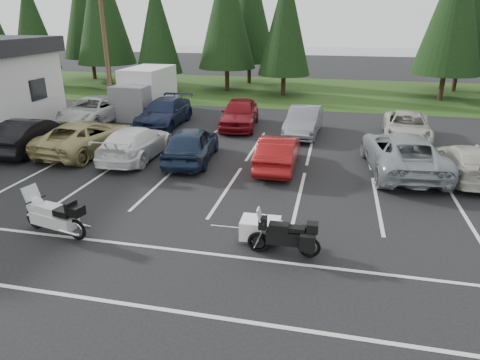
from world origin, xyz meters
name	(u,v)px	position (x,y,z in m)	size (l,w,h in m)	color
ground	(206,200)	(0.00, 0.00, 0.00)	(120.00, 120.00, 0.00)	black
grass_strip	(286,91)	(0.00, 24.00, 0.01)	(80.00, 16.00, 0.01)	#1C3D13
lake_water	(337,59)	(4.00, 55.00, 0.00)	(70.00, 50.00, 0.02)	slate
utility_pole	(105,39)	(-10.00, 12.00, 4.70)	(1.60, 0.26, 9.00)	#473321
box_truck	(143,92)	(-8.00, 12.50, 1.45)	(2.40, 5.60, 2.90)	silver
stall_markings	(220,180)	(0.00, 2.00, 0.00)	(32.00, 16.00, 0.01)	silver
conifer_1	(31,24)	(-22.00, 21.20, 5.39)	(3.96, 3.96, 9.22)	#332316
conifer_2	(102,4)	(-16.00, 22.80, 6.95)	(5.10, 5.10, 11.89)	#332316
conifer_3	(157,26)	(-10.50, 21.40, 5.27)	(3.87, 3.87, 9.02)	#332316
conifer_4	(226,9)	(-5.00, 22.90, 6.53)	(4.80, 4.80, 11.17)	#332316
conifer_5	(286,22)	(0.00, 21.60, 5.63)	(4.14, 4.14, 9.63)	#332316
conifer_6	(455,6)	(12.00, 22.10, 6.71)	(4.93, 4.93, 11.48)	#332316
conifer_back_a	(86,3)	(-20.00, 27.00, 7.19)	(5.28, 5.28, 12.30)	#332316
conifer_back_b	(250,7)	(-4.00, 27.50, 6.77)	(4.97, 4.97, 11.58)	#332316
car_near_1	(32,135)	(-9.73, 3.85, 0.79)	(1.67, 4.80, 1.58)	black
car_near_2	(86,137)	(-7.13, 4.22, 0.75)	(2.50, 5.42, 1.51)	tan
car_near_3	(136,143)	(-4.43, 3.88, 0.72)	(2.02, 4.97, 1.44)	white
car_near_4	(191,144)	(-1.85, 4.00, 0.79)	(1.86, 4.62, 1.57)	#19263E
car_near_5	(278,152)	(2.03, 3.90, 0.71)	(1.50, 4.29, 1.41)	maroon
car_near_6	(403,153)	(7.07, 4.60, 0.82)	(2.72, 5.91, 1.64)	gray
car_near_7	(466,162)	(9.43, 4.36, 0.67)	(1.87, 4.61, 1.34)	beige
car_far_0	(93,110)	(-9.88, 9.56, 0.77)	(2.57, 5.57, 1.55)	silver
car_far_1	(164,113)	(-5.51, 9.96, 0.77)	(2.15, 5.30, 1.54)	#18203D
car_far_2	(240,113)	(-1.12, 10.48, 0.82)	(1.94, 4.83, 1.64)	maroon
car_far_3	(304,121)	(2.63, 9.60, 0.75)	(1.58, 4.54, 1.50)	slate
car_far_4	(407,127)	(7.93, 9.79, 0.69)	(2.30, 4.98, 1.38)	#BBB6AC
touring_motorcycle	(53,212)	(-3.60, -3.38, 0.71)	(2.57, 0.79, 1.42)	silver
cargo_trailer	(260,231)	(2.41, -2.57, 0.37)	(1.60, 0.90, 0.74)	white
adventure_motorcycle	(284,233)	(3.14, -3.09, 0.67)	(2.19, 0.76, 1.33)	black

